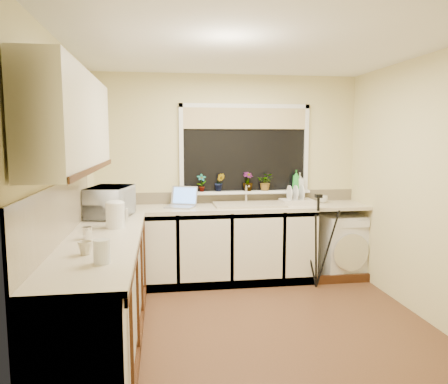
# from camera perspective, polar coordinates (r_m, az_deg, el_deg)

# --- Properties ---
(floor) EXTENTS (3.20, 3.20, 0.00)m
(floor) POSITION_cam_1_polar(r_m,az_deg,el_deg) (4.14, 3.92, -16.90)
(floor) COLOR brown
(floor) RESTS_ON ground
(ceiling) EXTENTS (3.20, 3.20, 0.00)m
(ceiling) POSITION_cam_1_polar(r_m,az_deg,el_deg) (3.86, 4.25, 18.51)
(ceiling) COLOR white
(ceiling) RESTS_ON ground
(wall_back) EXTENTS (3.20, 0.00, 3.20)m
(wall_back) POSITION_cam_1_polar(r_m,az_deg,el_deg) (5.28, 0.58, 2.11)
(wall_back) COLOR beige
(wall_back) RESTS_ON ground
(wall_front) EXTENTS (3.20, 0.00, 3.20)m
(wall_front) POSITION_cam_1_polar(r_m,az_deg,el_deg) (2.39, 11.84, -4.17)
(wall_front) COLOR beige
(wall_front) RESTS_ON ground
(wall_left) EXTENTS (0.00, 3.00, 3.00)m
(wall_left) POSITION_cam_1_polar(r_m,az_deg,el_deg) (3.81, -20.16, -0.28)
(wall_left) COLOR beige
(wall_left) RESTS_ON ground
(wall_right) EXTENTS (0.00, 3.00, 3.00)m
(wall_right) POSITION_cam_1_polar(r_m,az_deg,el_deg) (4.44, 24.68, 0.51)
(wall_right) COLOR beige
(wall_right) RESTS_ON ground
(base_cabinet_back) EXTENTS (2.55, 0.60, 0.86)m
(base_cabinet_back) POSITION_cam_1_polar(r_m,az_deg,el_deg) (5.08, -2.55, -7.20)
(base_cabinet_back) COLOR silver
(base_cabinet_back) RESTS_ON floor
(base_cabinet_left) EXTENTS (0.54, 2.40, 0.86)m
(base_cabinet_left) POSITION_cam_1_polar(r_m,az_deg,el_deg) (3.65, -15.85, -13.27)
(base_cabinet_left) COLOR silver
(base_cabinet_left) RESTS_ON floor
(worktop_back) EXTENTS (3.20, 0.60, 0.04)m
(worktop_back) POSITION_cam_1_polar(r_m,az_deg,el_deg) (5.03, 1.11, -2.10)
(worktop_back) COLOR beige
(worktop_back) RESTS_ON base_cabinet_back
(worktop_left) EXTENTS (0.60, 2.40, 0.04)m
(worktop_left) POSITION_cam_1_polar(r_m,az_deg,el_deg) (3.52, -16.10, -6.39)
(worktop_left) COLOR beige
(worktop_left) RESTS_ON base_cabinet_left
(upper_cabinet) EXTENTS (0.28, 1.90, 0.70)m
(upper_cabinet) POSITION_cam_1_polar(r_m,az_deg,el_deg) (3.31, -19.44, 8.69)
(upper_cabinet) COLOR silver
(upper_cabinet) RESTS_ON wall_left
(splashback_left) EXTENTS (0.02, 2.40, 0.45)m
(splashback_left) POSITION_cam_1_polar(r_m,az_deg,el_deg) (3.53, -20.88, -2.51)
(splashback_left) COLOR beige
(splashback_left) RESTS_ON wall_left
(splashback_back) EXTENTS (3.20, 0.02, 0.14)m
(splashback_back) POSITION_cam_1_polar(r_m,az_deg,el_deg) (5.30, 0.60, -0.65)
(splashback_back) COLOR beige
(splashback_back) RESTS_ON wall_back
(window_glass) EXTENTS (1.50, 0.02, 1.00)m
(window_glass) POSITION_cam_1_polar(r_m,az_deg,el_deg) (5.28, 2.77, 5.64)
(window_glass) COLOR black
(window_glass) RESTS_ON wall_back
(window_blind) EXTENTS (1.50, 0.02, 0.25)m
(window_blind) POSITION_cam_1_polar(r_m,az_deg,el_deg) (5.26, 2.85, 9.71)
(window_blind) COLOR tan
(window_blind) RESTS_ON wall_back
(windowsill) EXTENTS (1.60, 0.14, 0.03)m
(windowsill) POSITION_cam_1_polar(r_m,az_deg,el_deg) (5.27, 2.85, 0.01)
(windowsill) COLOR white
(windowsill) RESTS_ON wall_back
(sink) EXTENTS (0.82, 0.46, 0.03)m
(sink) POSITION_cam_1_polar(r_m,az_deg,el_deg) (5.06, 3.34, -1.68)
(sink) COLOR tan
(sink) RESTS_ON worktop_back
(faucet) EXTENTS (0.03, 0.03, 0.24)m
(faucet) POSITION_cam_1_polar(r_m,az_deg,el_deg) (5.22, 2.95, -0.22)
(faucet) COLOR silver
(faucet) RESTS_ON worktop_back
(washing_machine) EXTENTS (0.58, 0.57, 0.76)m
(washing_machine) POSITION_cam_1_polar(r_m,az_deg,el_deg) (5.53, 15.28, -6.79)
(washing_machine) COLOR silver
(washing_machine) RESTS_ON floor
(laptop) EXTENTS (0.41, 0.39, 0.23)m
(laptop) POSITION_cam_1_polar(r_m,az_deg,el_deg) (4.99, -5.59, -1.26)
(laptop) COLOR #A2A2A9
(laptop) RESTS_ON worktop_back
(kettle) EXTENTS (0.17, 0.17, 0.22)m
(kettle) POSITION_cam_1_polar(r_m,az_deg,el_deg) (3.91, -14.21, -3.05)
(kettle) COLOR white
(kettle) RESTS_ON worktop_left
(dish_rack) EXTENTS (0.38, 0.29, 0.06)m
(dish_rack) POSITION_cam_1_polar(r_m,az_deg,el_deg) (5.24, 9.64, -1.29)
(dish_rack) COLOR beige
(dish_rack) RESTS_ON worktop_back
(tripod) EXTENTS (0.55, 0.55, 1.07)m
(tripod) POSITION_cam_1_polar(r_m,az_deg,el_deg) (4.99, 12.28, -6.39)
(tripod) COLOR black
(tripod) RESTS_ON floor
(glass_jug) EXTENTS (0.11, 0.11, 0.15)m
(glass_jug) POSITION_cam_1_polar(r_m,az_deg,el_deg) (2.85, -15.91, -7.60)
(glass_jug) COLOR silver
(glass_jug) RESTS_ON worktop_left
(steel_jar) EXTENTS (0.07, 0.07, 0.10)m
(steel_jar) POSITION_cam_1_polar(r_m,az_deg,el_deg) (3.55, -17.67, -5.20)
(steel_jar) COLOR silver
(steel_jar) RESTS_ON worktop_left
(microwave) EXTENTS (0.48, 0.62, 0.31)m
(microwave) POSITION_cam_1_polar(r_m,az_deg,el_deg) (4.48, -14.83, -1.25)
(microwave) COLOR white
(microwave) RESTS_ON worktop_left
(plant_a) EXTENTS (0.12, 0.08, 0.22)m
(plant_a) POSITION_cam_1_polar(r_m,az_deg,el_deg) (5.15, -2.99, 1.23)
(plant_a) COLOR #999999
(plant_a) RESTS_ON windowsill
(plant_b) EXTENTS (0.13, 0.11, 0.22)m
(plant_b) POSITION_cam_1_polar(r_m,az_deg,el_deg) (5.19, -0.59, 1.29)
(plant_b) COLOR #999999
(plant_b) RESTS_ON windowsill
(plant_c) EXTENTS (0.16, 0.16, 0.23)m
(plant_c) POSITION_cam_1_polar(r_m,az_deg,el_deg) (5.25, 3.16, 1.41)
(plant_c) COLOR #999999
(plant_c) RESTS_ON windowsill
(plant_d) EXTENTS (0.23, 0.22, 0.21)m
(plant_d) POSITION_cam_1_polar(r_m,az_deg,el_deg) (5.30, 5.55, 1.34)
(plant_d) COLOR #999999
(plant_d) RESTS_ON windowsill
(soap_bottle_green) EXTENTS (0.12, 0.12, 0.25)m
(soap_bottle_green) POSITION_cam_1_polar(r_m,az_deg,el_deg) (5.40, 9.55, 1.58)
(soap_bottle_green) COLOR green
(soap_bottle_green) RESTS_ON windowsill
(soap_bottle_clear) EXTENTS (0.11, 0.11, 0.22)m
(soap_bottle_clear) POSITION_cam_1_polar(r_m,az_deg,el_deg) (5.42, 10.01, 1.42)
(soap_bottle_clear) COLOR #999999
(soap_bottle_clear) RESTS_ON windowsill
(cup_back) EXTENTS (0.15, 0.15, 0.09)m
(cup_back) POSITION_cam_1_polar(r_m,az_deg,el_deg) (5.40, 13.00, -0.93)
(cup_back) COLOR beige
(cup_back) RESTS_ON worktop_back
(cup_left) EXTENTS (0.11, 0.11, 0.09)m
(cup_left) POSITION_cam_1_polar(r_m,az_deg,el_deg) (3.10, -17.92, -7.07)
(cup_left) COLOR beige
(cup_left) RESTS_ON worktop_left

